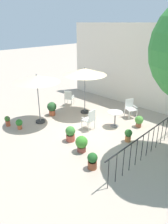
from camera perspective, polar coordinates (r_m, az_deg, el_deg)
ground_plane at (r=9.61m, az=0.89°, el=-4.09°), size 60.00×60.00×0.00m
villa_facade at (r=11.99m, az=14.35°, el=11.82°), size 9.10×0.30×4.38m
terrace_railing at (r=7.79m, az=17.60°, el=-6.50°), size 0.03×5.18×1.01m
patio_umbrella_0 at (r=10.48m, az=0.23°, el=10.74°), size 2.15×2.15×2.39m
patio_umbrella_1 at (r=9.58m, az=-12.67°, el=8.64°), size 2.05×2.05×2.32m
cafe_table_0 at (r=9.58m, az=8.40°, el=-1.20°), size 0.67×0.67×0.71m
patio_chair_0 at (r=9.16m, az=1.58°, el=-1.77°), size 0.47×0.46×0.95m
patio_chair_1 at (r=11.96m, az=-4.13°, el=4.05°), size 0.61×0.62×0.89m
patio_chair_2 at (r=10.68m, az=12.40°, el=1.29°), size 0.63×0.62×0.91m
potted_plant_0 at (r=10.80m, az=-8.67°, el=1.11°), size 0.47×0.47×0.70m
potted_plant_1 at (r=8.55m, az=11.87°, el=-6.06°), size 0.30×0.30×0.53m
potted_plant_2 at (r=10.22m, az=-19.96°, el=-2.19°), size 0.24×0.24×0.48m
potted_plant_3 at (r=9.76m, az=-17.10°, el=-3.00°), size 0.30×0.30×0.46m
potted_plant_4 at (r=9.83m, az=14.63°, el=-2.32°), size 0.38×0.38×0.53m
potted_plant_5 at (r=6.95m, az=2.28°, el=-12.97°), size 0.33×0.33×0.57m
potted_plant_6 at (r=7.74m, az=-0.68°, el=-8.45°), size 0.45×0.45×0.62m
potted_plant_7 at (r=8.43m, az=-3.70°, el=-5.79°), size 0.39×0.39×0.63m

